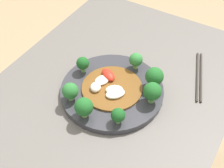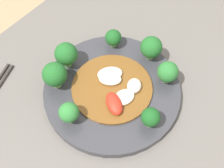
# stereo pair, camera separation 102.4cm
# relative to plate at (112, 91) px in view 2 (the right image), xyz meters

# --- Properties ---
(table) EXTENTS (1.01, 0.71, 0.72)m
(table) POSITION_rel_plate_xyz_m (0.01, -0.01, -0.37)
(table) COLOR #5B5651
(table) RESTS_ON ground_plane
(plate) EXTENTS (0.32, 0.32, 0.02)m
(plate) POSITION_rel_plate_xyz_m (0.00, 0.00, 0.00)
(plate) COLOR #333338
(plate) RESTS_ON table
(broccoli_west) EXTENTS (0.04, 0.04, 0.06)m
(broccoli_west) POSITION_rel_plate_xyz_m (-0.12, 0.02, 0.04)
(broccoli_west) COLOR #7AAD5B
(broccoli_west) RESTS_ON plate
(broccoli_east) EXTENTS (0.05, 0.05, 0.06)m
(broccoli_east) POSITION_rel_plate_xyz_m (0.13, -0.01, 0.05)
(broccoli_east) COLOR #7AAD5B
(broccoli_east) RESTS_ON plate
(broccoli_northeast) EXTENTS (0.04, 0.04, 0.05)m
(broccoli_northeast) POSITION_rel_plate_xyz_m (0.10, 0.08, 0.04)
(broccoli_northeast) COLOR #89B76B
(broccoli_northeast) RESTS_ON plate
(broccoli_north) EXTENTS (0.05, 0.05, 0.07)m
(broccoli_north) POSITION_rel_plate_xyz_m (-0.02, 0.13, 0.05)
(broccoli_north) COLOR #70A356
(broccoli_north) RESTS_ON plate
(broccoli_northwest) EXTENTS (0.06, 0.06, 0.07)m
(broccoli_northwest) POSITION_rel_plate_xyz_m (-0.07, 0.10, 0.05)
(broccoli_northwest) COLOR #70A356
(broccoli_northwest) RESTS_ON plate
(broccoli_southeast) EXTENTS (0.05, 0.05, 0.06)m
(broccoli_southeast) POSITION_rel_plate_xyz_m (0.10, -0.08, 0.04)
(broccoli_southeast) COLOR #89B76B
(broccoli_southeast) RESTS_ON plate
(broccoli_south) EXTENTS (0.04, 0.04, 0.06)m
(broccoli_south) POSITION_rel_plate_xyz_m (-0.02, -0.12, 0.04)
(broccoli_south) COLOR #70A356
(broccoli_south) RESTS_ON plate
(stirfry_center) EXTENTS (0.19, 0.19, 0.03)m
(stirfry_center) POSITION_rel_plate_xyz_m (0.00, -0.01, 0.02)
(stirfry_center) COLOR brown
(stirfry_center) RESTS_ON plate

